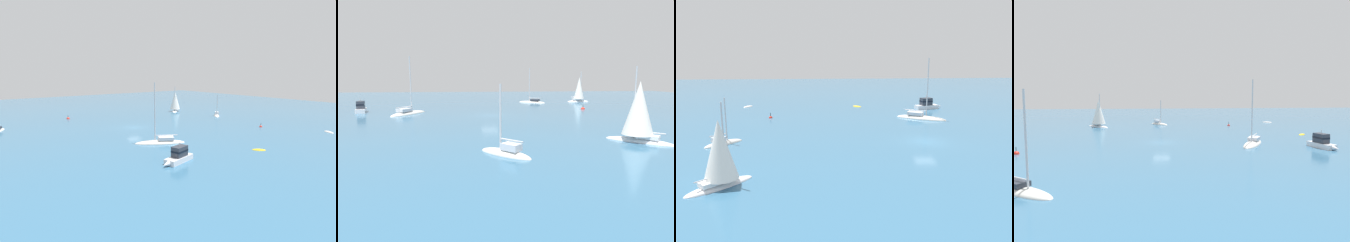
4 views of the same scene
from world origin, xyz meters
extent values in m
plane|color=teal|center=(0.00, 0.00, 0.00)|extent=(160.00, 160.00, 0.00)
ellipsoid|color=silver|center=(3.04, 13.22, 0.00)|extent=(7.85, 5.60, 1.05)
cube|color=silver|center=(2.22, 13.68, 0.77)|extent=(2.75, 2.39, 0.49)
cylinder|color=silver|center=(3.73, 12.84, 4.98)|extent=(0.17, 0.17, 8.91)
cylinder|color=silver|center=(2.19, 13.70, 1.26)|extent=(3.15, 1.84, 0.13)
cube|color=white|center=(6.39, 21.92, 0.34)|extent=(4.41, 2.54, 0.68)
cone|color=white|center=(8.85, 22.58, 0.34)|extent=(1.18, 0.92, 0.68)
cube|color=#2D333D|center=(6.26, 21.89, 1.33)|extent=(2.24, 1.69, 1.29)
cube|color=black|center=(6.26, 21.89, 1.39)|extent=(2.29, 1.74, 0.24)
cylinder|color=silver|center=(6.26, 21.89, 2.25)|extent=(0.08, 0.08, 0.55)
ellipsoid|color=white|center=(-20.83, -12.85, 0.00)|extent=(5.34, 5.47, 0.75)
cube|color=white|center=(-21.34, -13.38, 0.55)|extent=(2.03, 2.05, 0.36)
cylinder|color=silver|center=(-20.40, -12.41, 3.67)|extent=(0.14, 0.14, 6.60)
cylinder|color=silver|center=(-21.37, -13.41, 0.99)|extent=(2.00, 2.07, 0.11)
cone|color=white|center=(-20.68, -12.69, 3.15)|extent=(3.92, 3.92, 4.95)
ellipsoid|color=silver|center=(-24.00, 0.06, 0.00)|extent=(4.34, 4.35, 0.88)
cube|color=silver|center=(-24.41, -0.35, 0.71)|extent=(1.67, 1.67, 0.53)
cylinder|color=silver|center=(-23.66, 0.41, 2.95)|extent=(0.15, 0.15, 5.02)
cylinder|color=silver|center=(-24.43, -0.37, 1.23)|extent=(1.62, 1.63, 0.12)
ellipsoid|color=silver|center=(23.07, -11.47, 0.00)|extent=(5.39, 6.61, 0.87)
cube|color=#2D333D|center=(22.60, -12.14, 0.64)|extent=(2.21, 2.40, 0.42)
cylinder|color=silver|center=(23.46, -10.91, 4.31)|extent=(0.18, 0.18, 7.76)
cylinder|color=silver|center=(22.58, -12.17, 1.10)|extent=(1.88, 2.59, 0.14)
ellipsoid|color=silver|center=(-26.39, 25.73, 0.00)|extent=(1.95, 2.42, 0.42)
ellipsoid|color=yellow|center=(-6.01, 24.87, 0.00)|extent=(1.95, 1.92, 0.33)
sphere|color=red|center=(-20.69, 15.14, 0.00)|extent=(0.58, 0.58, 0.58)
cylinder|color=black|center=(-20.69, 15.14, 0.55)|extent=(0.08, 0.08, 0.52)
sphere|color=red|center=(7.37, -18.27, 0.00)|extent=(0.76, 0.76, 0.76)
cylinder|color=black|center=(7.37, -18.27, 0.63)|extent=(0.08, 0.08, 0.50)
camera|label=1|loc=(27.15, 47.02, 11.02)|focal=29.25mm
camera|label=2|loc=(-45.60, 2.39, 5.89)|focal=30.81mm
camera|label=3|loc=(-12.20, -40.91, 11.48)|focal=38.14mm
camera|label=4|loc=(49.31, -1.08, 8.28)|focal=35.13mm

